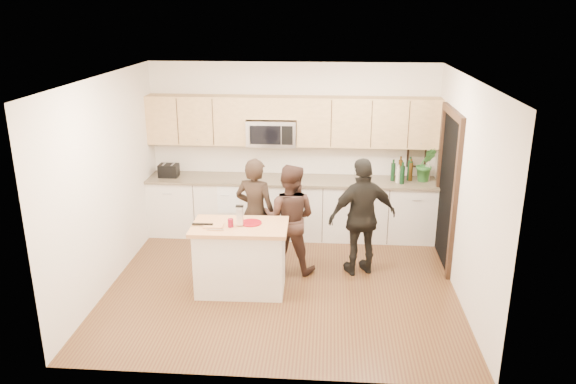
# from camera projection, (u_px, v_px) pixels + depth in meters

# --- Properties ---
(floor) EXTENTS (4.50, 4.50, 0.00)m
(floor) POSITION_uv_depth(u_px,v_px,m) (282.00, 283.00, 7.45)
(floor) COLOR brown
(floor) RESTS_ON ground
(room_shell) EXTENTS (4.52, 4.02, 2.71)m
(room_shell) POSITION_uv_depth(u_px,v_px,m) (282.00, 157.00, 6.91)
(room_shell) COLOR silver
(room_shell) RESTS_ON ground
(back_cabinetry) EXTENTS (4.50, 0.66, 0.94)m
(back_cabinetry) POSITION_uv_depth(u_px,v_px,m) (291.00, 207.00, 8.91)
(back_cabinetry) COLOR silver
(back_cabinetry) RESTS_ON ground
(upper_cabinetry) EXTENTS (4.50, 0.33, 0.75)m
(upper_cabinetry) POSITION_uv_depth(u_px,v_px,m) (294.00, 120.00, 8.61)
(upper_cabinetry) COLOR tan
(upper_cabinetry) RESTS_ON ground
(microwave) EXTENTS (0.76, 0.41, 0.40)m
(microwave) POSITION_uv_depth(u_px,v_px,m) (272.00, 132.00, 8.66)
(microwave) COLOR silver
(microwave) RESTS_ON ground
(doorway) EXTENTS (0.06, 1.25, 2.20)m
(doorway) POSITION_uv_depth(u_px,v_px,m) (448.00, 184.00, 7.78)
(doorway) COLOR black
(doorway) RESTS_ON ground
(framed_picture) EXTENTS (0.30, 0.03, 0.38)m
(framed_picture) POSITION_uv_depth(u_px,v_px,m) (417.00, 155.00, 8.79)
(framed_picture) COLOR black
(framed_picture) RESTS_ON ground
(dish_towel) EXTENTS (0.34, 0.60, 0.48)m
(dish_towel) POSITION_uv_depth(u_px,v_px,m) (229.00, 190.00, 8.69)
(dish_towel) COLOR white
(dish_towel) RESTS_ON ground
(island) EXTENTS (1.21, 0.72, 0.90)m
(island) POSITION_uv_depth(u_px,v_px,m) (241.00, 258.00, 7.15)
(island) COLOR silver
(island) RESTS_ON ground
(red_plate) EXTENTS (0.27, 0.27, 0.02)m
(red_plate) POSITION_uv_depth(u_px,v_px,m) (251.00, 223.00, 7.06)
(red_plate) COLOR maroon
(red_plate) RESTS_ON island
(box_grater) EXTENTS (0.09, 0.06, 0.26)m
(box_grater) POSITION_uv_depth(u_px,v_px,m) (240.00, 215.00, 6.94)
(box_grater) COLOR silver
(box_grater) RESTS_ON red_plate
(drink_glass) EXTENTS (0.07, 0.07, 0.11)m
(drink_glass) POSITION_uv_depth(u_px,v_px,m) (231.00, 223.00, 6.94)
(drink_glass) COLOR maroon
(drink_glass) RESTS_ON island
(cutting_board) EXTENTS (0.25, 0.18, 0.02)m
(cutting_board) POSITION_uv_depth(u_px,v_px,m) (214.00, 226.00, 6.98)
(cutting_board) COLOR tan
(cutting_board) RESTS_ON island
(tongs) EXTENTS (0.26, 0.04, 0.02)m
(tongs) POSITION_uv_depth(u_px,v_px,m) (203.00, 224.00, 6.98)
(tongs) COLOR black
(tongs) RESTS_ON cutting_board
(knife) EXTENTS (0.22, 0.03, 0.01)m
(knife) POSITION_uv_depth(u_px,v_px,m) (215.00, 229.00, 6.83)
(knife) COLOR silver
(knife) RESTS_ON cutting_board
(toaster) EXTENTS (0.30, 0.23, 0.20)m
(toaster) POSITION_uv_depth(u_px,v_px,m) (169.00, 170.00, 8.85)
(toaster) COLOR black
(toaster) RESTS_ON back_cabinetry
(bottle_cluster) EXTENTS (0.61, 0.29, 0.37)m
(bottle_cluster) POSITION_uv_depth(u_px,v_px,m) (407.00, 170.00, 8.59)
(bottle_cluster) COLOR black
(bottle_cluster) RESTS_ON back_cabinetry
(orchid) EXTENTS (0.32, 0.26, 0.54)m
(orchid) POSITION_uv_depth(u_px,v_px,m) (426.00, 164.00, 8.55)
(orchid) COLOR #2C6829
(orchid) RESTS_ON back_cabinetry
(woman_left) EXTENTS (0.65, 0.50, 1.56)m
(woman_left) POSITION_uv_depth(u_px,v_px,m) (255.00, 213.00, 7.76)
(woman_left) COLOR black
(woman_left) RESTS_ON ground
(woman_center) EXTENTS (0.83, 0.70, 1.52)m
(woman_center) POSITION_uv_depth(u_px,v_px,m) (290.00, 218.00, 7.62)
(woman_center) COLOR #34211A
(woman_center) RESTS_ON ground
(woman_right) EXTENTS (1.03, 0.70, 1.63)m
(woman_right) POSITION_uv_depth(u_px,v_px,m) (362.00, 217.00, 7.52)
(woman_right) COLOR black
(woman_right) RESTS_ON ground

